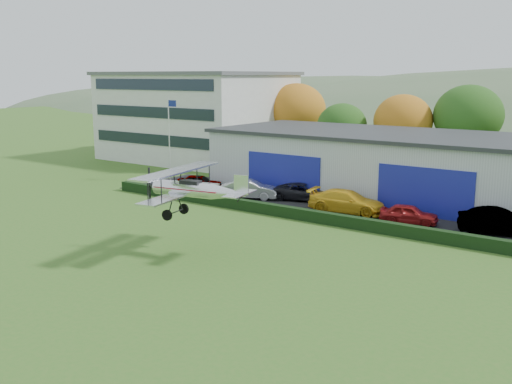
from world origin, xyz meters
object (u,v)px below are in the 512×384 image
Objects in this scene: car_3 at (347,201)px; hangar at (452,170)px; car_0 at (200,182)px; car_1 at (250,189)px; car_5 at (500,222)px; office_block at (197,116)px; car_4 at (409,214)px; biplane at (192,188)px; flagpole at (170,131)px; car_2 at (304,192)px.

hangar is at bearing -40.42° from car_3.
car_0 is 0.69× the size of car_3.
car_5 is at bearing -113.04° from car_1.
hangar is at bearing -12.01° from office_block.
car_5 reaches higher than car_4.
car_5 is 19.65m from biplane.
biplane is at bearing -48.88° from office_block.
hangar is 5.08× the size of flagpole.
car_0 reaches higher than car_4.
biplane is at bearing 118.02° from car_5.
hangar reaches higher than car_0.
office_block is at bearing 167.99° from hangar.
car_5 is at bearing -54.44° from hangar.
office_block is 4.08× the size of car_5.
flagpole is at bearing 46.71° from car_0.
flagpole is 23.91m from biplane.
flagpole is 30.84m from car_5.
car_0 is 0.79× the size of car_2.
car_2 is (23.17, -13.31, -4.47)m from office_block.
car_0 is at bearing 119.86° from biplane.
car_1 is (11.13, -2.32, -3.96)m from flagpole.
biplane reaches higher than car_5.
car_1 is at bearing 76.90° from car_4.
flagpole is 12.04m from car_1.
car_1 reaches higher than car_4.
biplane reaches higher than car_3.
car_1 reaches higher than car_2.
car_0 is (-19.53, -7.92, -1.94)m from hangar.
car_2 is 5.17m from car_3.
flagpole is at bearing -58.03° from office_block.
car_3 is at bearing -6.10° from flagpole.
car_0 is 19.46m from car_4.
hangar is 7.12× the size of car_3.
car_1 is at bearing -148.90° from hangar.
car_4 is at bearing -90.50° from hangar.
car_2 reaches higher than car_4.
car_0 is at bearing -19.96° from flagpole.
biplane is at bearing 173.33° from car_2.
car_4 is at bearing -25.32° from office_block.
car_2 is at bearing -147.40° from hangar.
office_block is at bearing 27.25° from car_1.
office_block is 4.14× the size of car_2.
flagpole is at bearing 75.13° from car_3.
flagpole is 2.04× the size of car_0.
car_2 is at bearing -1.18° from flagpole.
car_0 is at bearing 80.52° from car_3.
car_1 reaches higher than car_0.
hangar is at bearing -12.52° from car_4.
car_3 is (14.53, -0.18, 0.16)m from car_0.
car_3 is 10.64m from car_5.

